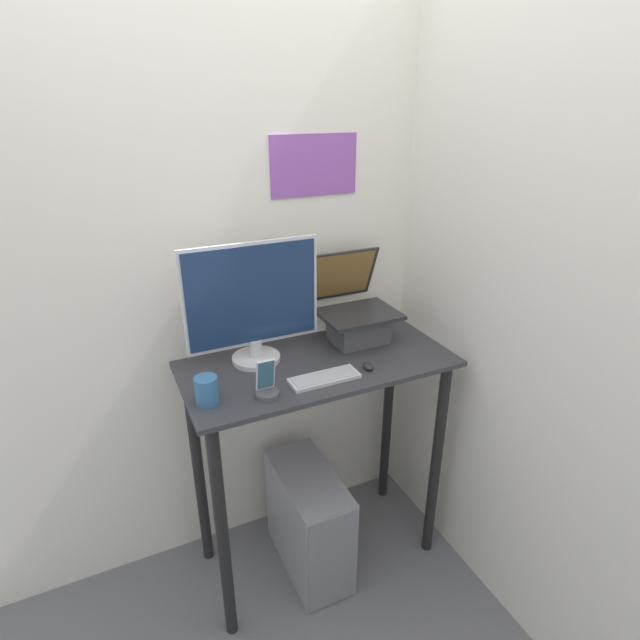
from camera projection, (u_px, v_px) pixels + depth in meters
name	position (u px, v px, depth m)	size (l,w,h in m)	color
ground_plane	(343.00, 594.00, 2.19)	(12.00, 12.00, 0.00)	slate
wall_back	(285.00, 274.00, 2.16)	(6.00, 0.06, 2.60)	silver
wall_side_right	(493.00, 297.00, 1.91)	(0.05, 6.00, 2.60)	silver
desk	(318.00, 413.00, 2.08)	(1.08, 0.51, 1.04)	#333338
laptop	(356.00, 318.00, 2.14)	(0.32, 0.34, 0.37)	#4C4C51
monitor	(253.00, 306.00, 1.90)	(0.53, 0.19, 0.48)	silver
keyboard	(324.00, 378.00, 1.85)	(0.27, 0.09, 0.02)	silver
mouse	(368.00, 366.00, 1.92)	(0.03, 0.06, 0.03)	#262626
cell_phone	(267.00, 387.00, 1.74)	(0.08, 0.08, 0.14)	#4C4C51
computer_tower	(309.00, 521.00, 2.25)	(0.23, 0.50, 0.51)	gray
mug	(207.00, 390.00, 1.70)	(0.08, 0.08, 0.10)	#336699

